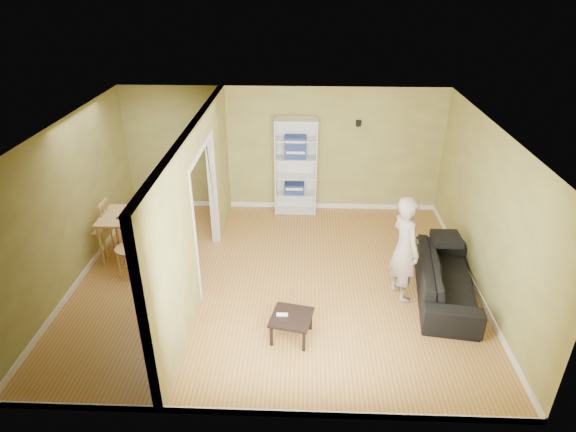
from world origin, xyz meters
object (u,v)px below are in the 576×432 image
object	(u,v)px
dining_table	(138,219)
chair_left	(97,227)
sofa	(447,273)
person	(406,240)
bookshelf	(296,166)
chair_far	(156,217)
chair_near	(128,247)
coffee_table	(291,319)

from	to	relation	value
dining_table	chair_left	size ratio (longest dim) A/B	1.24
sofa	person	size ratio (longest dim) A/B	1.06
sofa	bookshelf	bearing A→B (deg)	47.89
dining_table	chair_far	xyz separation A→B (m)	(0.11, 0.62, -0.27)
person	dining_table	bearing A→B (deg)	56.77
dining_table	chair_near	distance (m)	0.62
coffee_table	chair_near	xyz separation A→B (m)	(-2.77, 1.51, 0.19)
sofa	coffee_table	bearing A→B (deg)	122.21
person	chair_near	bearing A→B (deg)	64.10
coffee_table	chair_near	world-z (taller)	chair_near
dining_table	chair_far	world-z (taller)	chair_far
chair_near	chair_left	bearing A→B (deg)	137.08
person	chair_far	xyz separation A→B (m)	(-4.32, 1.68, -0.57)
dining_table	chair_left	distance (m)	0.81
dining_table	bookshelf	bearing A→B (deg)	34.77
dining_table	chair_left	bearing A→B (deg)	177.23
chair_left	chair_near	bearing A→B (deg)	52.42
sofa	chair_far	size ratio (longest dim) A/B	2.41
person	coffee_table	distance (m)	2.09
sofa	chair_left	xyz separation A→B (m)	(-5.93, 1.06, 0.11)
dining_table	chair_near	world-z (taller)	chair_near
dining_table	chair_far	size ratio (longest dim) A/B	1.43
bookshelf	chair_far	size ratio (longest dim) A/B	2.26
chair_far	dining_table	bearing A→B (deg)	93.01
bookshelf	person	bearing A→B (deg)	-59.86
person	chair_far	distance (m)	4.67
coffee_table	sofa	bearing A→B (deg)	24.13
chair_left	chair_far	bearing A→B (deg)	124.30
sofa	coffee_table	xyz separation A→B (m)	(-2.39, -1.07, -0.10)
chair_near	coffee_table	bearing A→B (deg)	-32.71
chair_near	person	bearing A→B (deg)	-10.19
bookshelf	chair_left	size ratio (longest dim) A/B	1.96
bookshelf	sofa	bearing A→B (deg)	-50.20
sofa	dining_table	distance (m)	5.26
sofa	person	xyz separation A→B (m)	(-0.71, -0.04, 0.61)
bookshelf	chair_far	xyz separation A→B (m)	(-2.61, -1.27, -0.56)
sofa	chair_left	distance (m)	6.03
bookshelf	dining_table	distance (m)	3.32
coffee_table	dining_table	size ratio (longest dim) A/B	0.43
dining_table	chair_near	bearing A→B (deg)	-91.04
coffee_table	chair_far	xyz separation A→B (m)	(-2.64, 2.72, 0.14)
sofa	bookshelf	size ratio (longest dim) A/B	1.07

